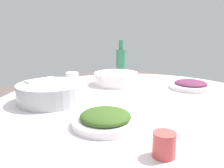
% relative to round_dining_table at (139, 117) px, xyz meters
% --- Properties ---
extents(round_dining_table, '(1.38, 1.38, 0.76)m').
position_rel_round_dining_table_xyz_m(round_dining_table, '(0.00, 0.00, 0.00)').
color(round_dining_table, '#99999E').
rests_on(round_dining_table, ground).
extents(rice_bowl, '(0.31, 0.31, 0.10)m').
position_rel_round_dining_table_xyz_m(rice_bowl, '(-0.27, -0.32, 0.13)').
color(rice_bowl, '#B2B5BA').
rests_on(rice_bowl, round_dining_table).
extents(soup_bowl, '(0.27, 0.30, 0.07)m').
position_rel_round_dining_table_xyz_m(soup_bowl, '(-0.32, 0.15, 0.12)').
color(soup_bowl, white).
rests_on(soup_bowl, round_dining_table).
extents(dish_eggplant, '(0.23, 0.23, 0.05)m').
position_rel_round_dining_table_xyz_m(dish_eggplant, '(0.06, 0.39, 0.11)').
color(dish_eggplant, white).
rests_on(dish_eggplant, round_dining_table).
extents(dish_greens, '(0.24, 0.24, 0.06)m').
position_rel_round_dining_table_xyz_m(dish_greens, '(0.11, -0.32, 0.11)').
color(dish_greens, white).
rests_on(dish_greens, round_dining_table).
extents(green_bottle, '(0.07, 0.07, 0.26)m').
position_rel_round_dining_table_xyz_m(green_bottle, '(-0.47, 0.35, 0.19)').
color(green_bottle, '#317653').
rests_on(green_bottle, round_dining_table).
extents(tea_cup_near, '(0.06, 0.06, 0.07)m').
position_rel_round_dining_table_xyz_m(tea_cup_near, '(0.37, -0.34, 0.12)').
color(tea_cup_near, '#CB4743').
rests_on(tea_cup_near, round_dining_table).
extents(tea_cup_far, '(0.08, 0.08, 0.07)m').
position_rel_round_dining_table_xyz_m(tea_cup_far, '(-0.53, -0.02, 0.12)').
color(tea_cup_far, white).
rests_on(tea_cup_far, round_dining_table).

